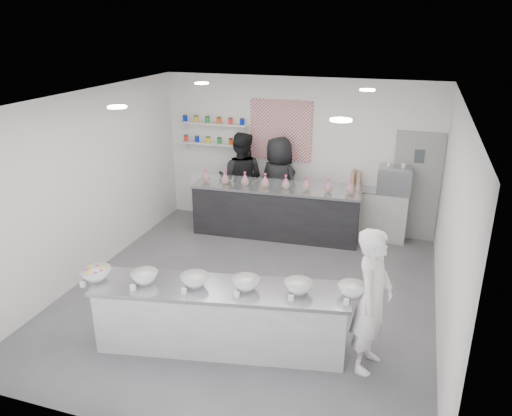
{
  "coord_description": "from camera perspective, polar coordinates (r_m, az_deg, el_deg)",
  "views": [
    {
      "loc": [
        2.19,
        -6.43,
        4.0
      ],
      "look_at": [
        -0.03,
        0.4,
        1.28
      ],
      "focal_mm": 35.0,
      "sensor_mm": 36.0,
      "label": 1
    }
  ],
  "objects": [
    {
      "name": "jar_shelf_upper",
      "position": [
        10.32,
        -4.87,
        9.59
      ],
      "size": [
        1.45,
        0.22,
        0.04
      ],
      "primitive_type": "cube",
      "color": "silver",
      "rests_on": "back_wall"
    },
    {
      "name": "cup_stacks",
      "position": [
        9.7,
        11.34,
        3.16
      ],
      "size": [
        0.24,
        0.24,
        0.32
      ],
      "primitive_type": null,
      "color": "tan",
      "rests_on": "espresso_ledge"
    },
    {
      "name": "staff_left",
      "position": [
        10.06,
        -1.73,
        3.22
      ],
      "size": [
        1.01,
        0.82,
        1.95
      ],
      "primitive_type": "imported",
      "rotation": [
        0.0,
        0.0,
        3.23
      ],
      "color": "black",
      "rests_on": "floor"
    },
    {
      "name": "preserve_jars",
      "position": [
        10.33,
        -4.89,
        8.81
      ],
      "size": [
        1.45,
        0.1,
        0.56
      ],
      "primitive_type": null,
      "color": "red",
      "rests_on": "jar_shelf_lower"
    },
    {
      "name": "downlight_0",
      "position": [
        6.59,
        -15.58,
        11.07
      ],
      "size": [
        0.24,
        0.24,
        0.02
      ],
      "primitive_type": "cylinder",
      "color": "white",
      "rests_on": "ceiling"
    },
    {
      "name": "back_wall",
      "position": [
        10.0,
        4.79,
        6.17
      ],
      "size": [
        5.5,
        0.0,
        5.5
      ],
      "primitive_type": "plane",
      "rotation": [
        1.57,
        0.0,
        0.0
      ],
      "color": "white",
      "rests_on": "floor"
    },
    {
      "name": "jar_shelf_lower",
      "position": [
        10.41,
        -4.8,
        7.32
      ],
      "size": [
        1.45,
        0.22,
        0.04
      ],
      "primitive_type": "cube",
      "color": "silver",
      "rests_on": "back_wall"
    },
    {
      "name": "back_door",
      "position": [
        9.85,
        17.8,
        2.28
      ],
      "size": [
        0.88,
        0.04,
        2.1
      ],
      "primitive_type": "cube",
      "color": "gray",
      "rests_on": "floor"
    },
    {
      "name": "staff_right",
      "position": [
        9.84,
        2.59,
        2.68
      ],
      "size": [
        1.1,
        0.92,
        1.91
      ],
      "primitive_type": "imported",
      "rotation": [
        0.0,
        0.0,
        2.74
      ],
      "color": "black",
      "rests_on": "floor"
    },
    {
      "name": "back_bar",
      "position": [
        9.66,
        2.18,
        -0.53
      ],
      "size": [
        3.26,
        0.78,
        1.0
      ],
      "primitive_type": "cube",
      "rotation": [
        0.0,
        0.0,
        0.06
      ],
      "color": "black",
      "rests_on": "floor"
    },
    {
      "name": "espresso_ledge",
      "position": [
        9.88,
        13.09,
        -0.65
      ],
      "size": [
        1.32,
        0.42,
        0.98
      ],
      "primitive_type": "cube",
      "color": "#A4A49F",
      "rests_on": "floor"
    },
    {
      "name": "prep_bowls",
      "position": [
        6.28,
        -4.14,
        -8.45
      ],
      "size": [
        3.63,
        1.12,
        0.14
      ],
      "primitive_type": null,
      "rotation": [
        0.0,
        0.0,
        0.19
      ],
      "color": "white",
      "rests_on": "prep_counter"
    },
    {
      "name": "cookie_bags",
      "position": [
        9.44,
        2.24,
        3.08
      ],
      "size": [
        2.96,
        0.33,
        0.28
      ],
      "primitive_type": null,
      "rotation": [
        0.0,
        0.0,
        0.06
      ],
      "color": "#C55885",
      "rests_on": "back_bar"
    },
    {
      "name": "left_wall",
      "position": [
        8.49,
        -18.65,
        2.47
      ],
      "size": [
        0.0,
        6.0,
        6.0
      ],
      "primitive_type": "plane",
      "rotation": [
        1.57,
        0.0,
        1.57
      ],
      "color": "white",
      "rests_on": "floor"
    },
    {
      "name": "prep_counter",
      "position": [
        6.54,
        -4.02,
        -12.35
      ],
      "size": [
        3.29,
        1.32,
        0.88
      ],
      "primitive_type": "cube",
      "rotation": [
        0.0,
        0.0,
        0.19
      ],
      "color": "#A4A49F",
      "rests_on": "floor"
    },
    {
      "name": "label_cards",
      "position": [
        5.94,
        -6.77,
        -10.78
      ],
      "size": [
        3.31,
        0.04,
        0.07
      ],
      "primitive_type": null,
      "color": "white",
      "rests_on": "prep_counter"
    },
    {
      "name": "downlight_1",
      "position": [
        5.58,
        9.69,
        9.89
      ],
      "size": [
        0.24,
        0.24,
        0.02
      ],
      "primitive_type": "cylinder",
      "color": "white",
      "rests_on": "ceiling"
    },
    {
      "name": "ceiling",
      "position": [
        6.87,
        -0.82,
        12.34
      ],
      "size": [
        6.0,
        6.0,
        0.0
      ],
      "primitive_type": "plane",
      "rotation": [
        3.14,
        0.0,
        0.0
      ],
      "color": "white",
      "rests_on": "floor"
    },
    {
      "name": "sneeze_guard",
      "position": [
        9.18,
        1.85,
        2.56
      ],
      "size": [
        3.18,
        0.2,
        0.27
      ],
      "primitive_type": "cube",
      "rotation": [
        0.0,
        0.0,
        0.06
      ],
      "color": "white",
      "rests_on": "back_bar"
    },
    {
      "name": "floor",
      "position": [
        7.88,
        -0.71,
        -9.77
      ],
      "size": [
        6.0,
        6.0,
        0.0
      ],
      "primitive_type": "plane",
      "color": "#515156",
      "rests_on": "ground"
    },
    {
      "name": "pattern_panel",
      "position": [
        9.96,
        2.86,
        8.82
      ],
      "size": [
        1.25,
        0.03,
        1.2
      ],
      "primitive_type": "cube",
      "color": "#A62E3D",
      "rests_on": "back_wall"
    },
    {
      "name": "downlight_3",
      "position": [
        8.13,
        12.61,
        13.04
      ],
      "size": [
        0.24,
        0.24,
        0.02
      ],
      "primitive_type": "cylinder",
      "color": "white",
      "rests_on": "ceiling"
    },
    {
      "name": "woman_prep",
      "position": [
        6.11,
        13.15,
        -10.3
      ],
      "size": [
        0.56,
        0.74,
        1.82
      ],
      "primitive_type": "imported",
      "rotation": [
        0.0,
        0.0,
        1.36
      ],
      "color": "white",
      "rests_on": "floor"
    },
    {
      "name": "espresso_machine",
      "position": [
        9.63,
        15.57,
        3.13
      ],
      "size": [
        0.61,
        0.42,
        0.47
      ],
      "primitive_type": "cube",
      "color": "#93969E",
      "rests_on": "espresso_ledge"
    },
    {
      "name": "right_wall",
      "position": [
        6.92,
        21.35,
        -1.96
      ],
      "size": [
        0.0,
        6.0,
        6.0
      ],
      "primitive_type": "plane",
      "rotation": [
        1.57,
        0.0,
        -1.57
      ],
      "color": "white",
      "rests_on": "floor"
    },
    {
      "name": "downlight_2",
      "position": [
        8.86,
        -6.24,
        13.99
      ],
      "size": [
        0.24,
        0.24,
        0.02
      ],
      "primitive_type": "cylinder",
      "color": "white",
      "rests_on": "ceiling"
    }
  ]
}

